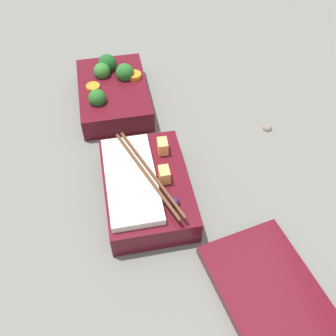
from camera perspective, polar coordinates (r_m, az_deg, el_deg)
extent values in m
plane|color=slate|center=(0.70, -4.46, 3.08)|extent=(3.00, 3.00, 0.00)
cube|color=#510F19|center=(0.78, -7.90, 10.55)|extent=(0.19, 0.13, 0.04)
sphere|color=#2D7028|center=(0.79, -9.57, 13.68)|extent=(0.03, 0.03, 0.03)
sphere|color=#236023|center=(0.73, -10.21, 9.98)|extent=(0.03, 0.03, 0.03)
sphere|color=#236023|center=(0.78, -6.24, 13.59)|extent=(0.04, 0.04, 0.04)
sphere|color=#19511E|center=(0.81, -8.82, 14.72)|extent=(0.04, 0.04, 0.04)
cylinder|color=orange|center=(0.78, -4.92, 13.24)|extent=(0.03, 0.03, 0.01)
cylinder|color=orange|center=(0.76, -10.83, 11.52)|extent=(0.03, 0.03, 0.01)
cube|color=#510F19|center=(0.61, -2.69, -2.90)|extent=(0.19, 0.13, 0.04)
cube|color=silver|center=(0.59, -5.39, -1.63)|extent=(0.17, 0.07, 0.01)
cube|color=#F4A356|center=(0.62, -0.79, 3.16)|extent=(0.02, 0.02, 0.02)
cube|color=#F4A356|center=(0.58, -0.54, -0.97)|extent=(0.02, 0.02, 0.02)
sphere|color=#381942|center=(0.56, 1.01, -4.88)|extent=(0.01, 0.01, 0.01)
cylinder|color=#56331E|center=(0.58, -3.12, -0.85)|extent=(0.18, 0.07, 0.01)
cylinder|color=#56331E|center=(0.58, -2.52, -0.58)|extent=(0.18, 0.07, 0.01)
cube|color=#510F19|center=(0.56, 14.61, -17.17)|extent=(0.21, 0.16, 0.01)
sphere|color=#7A6B5B|center=(0.75, 14.26, 5.75)|extent=(0.02, 0.02, 0.02)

